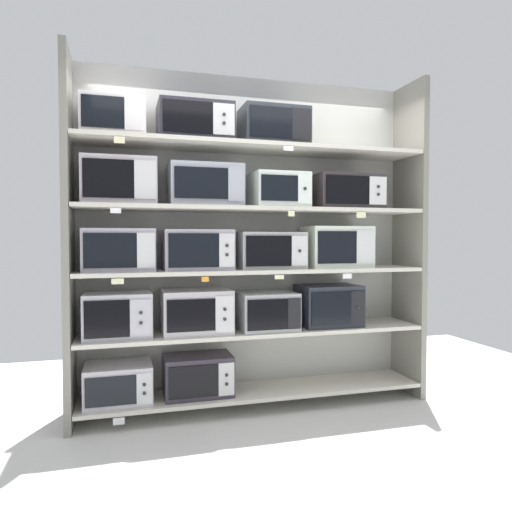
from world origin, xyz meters
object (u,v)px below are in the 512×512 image
(microwave_2, at_px, (118,315))
(microwave_11, at_px, (205,186))
(microwave_14, at_px, (113,118))
(microwave_16, at_px, (274,128))
(microwave_1, at_px, (198,375))
(microwave_6, at_px, (119,250))
(microwave_8, at_px, (269,250))
(microwave_13, at_px, (344,192))
(microwave_9, at_px, (337,247))
(microwave_12, at_px, (277,191))
(microwave_10, at_px, (119,182))
(microwave_3, at_px, (196,311))
(microwave_0, at_px, (118,383))
(microwave_7, at_px, (197,250))
(microwave_4, at_px, (266,310))
(microwave_5, at_px, (328,305))
(microwave_15, at_px, (195,123))

(microwave_2, height_order, microwave_11, microwave_11)
(microwave_14, xyz_separation_m, microwave_16, (1.21, 0.00, 0.01))
(microwave_1, distance_m, microwave_6, 1.12)
(microwave_8, bearing_deg, microwave_13, 0.00)
(microwave_9, bearing_deg, microwave_16, -179.99)
(microwave_6, height_order, microwave_12, microwave_12)
(microwave_2, distance_m, microwave_10, 0.97)
(microwave_3, distance_m, microwave_13, 1.55)
(microwave_0, xyz_separation_m, microwave_11, (0.65, 0.00, 1.46))
(microwave_7, distance_m, microwave_10, 0.75)
(microwave_3, xyz_separation_m, microwave_4, (0.56, -0.00, -0.02))
(microwave_1, xyz_separation_m, microwave_5, (1.08, -0.00, 0.49))
(microwave_8, bearing_deg, microwave_3, 179.96)
(microwave_2, bearing_deg, microwave_6, 0.26)
(microwave_0, distance_m, microwave_11, 1.59)
(microwave_1, distance_m, microwave_5, 1.19)
(microwave_8, distance_m, microwave_15, 1.12)
(microwave_6, relative_size, microwave_13, 0.91)
(microwave_5, distance_m, microwave_11, 1.40)
(microwave_3, bearing_deg, microwave_4, -0.03)
(microwave_10, bearing_deg, microwave_15, -0.01)
(microwave_3, bearing_deg, microwave_0, -179.99)
(microwave_1, relative_size, microwave_5, 1.06)
(microwave_9, bearing_deg, microwave_14, -180.00)
(microwave_1, height_order, microwave_2, microwave_2)
(microwave_15, bearing_deg, microwave_3, 5.61)
(microwave_13, xyz_separation_m, microwave_15, (-1.24, 0.00, 0.48))
(microwave_15, distance_m, microwave_16, 0.62)
(microwave_10, relative_size, microwave_13, 0.94)
(microwave_5, relative_size, microwave_15, 0.89)
(microwave_14, bearing_deg, microwave_13, -0.00)
(microwave_3, bearing_deg, microwave_15, -174.39)
(microwave_8, bearing_deg, microwave_10, 179.99)
(microwave_11, relative_size, microwave_12, 1.24)
(microwave_7, distance_m, microwave_8, 0.57)
(microwave_4, bearing_deg, microwave_6, 180.00)
(microwave_5, xyz_separation_m, microwave_16, (-0.48, 0.00, 1.42))
(microwave_0, height_order, microwave_1, microwave_1)
(microwave_1, height_order, microwave_10, microwave_10)
(microwave_10, bearing_deg, microwave_7, -0.02)
(microwave_10, distance_m, microwave_16, 1.26)
(microwave_4, relative_size, microwave_7, 0.88)
(microwave_9, bearing_deg, microwave_10, -180.00)
(microwave_0, height_order, microwave_6, microwave_6)
(microwave_10, bearing_deg, microwave_1, -0.00)
(microwave_0, xyz_separation_m, microwave_3, (0.57, 0.00, 0.51))
(microwave_16, bearing_deg, microwave_9, 0.01)
(microwave_4, bearing_deg, microwave_3, 179.97)
(microwave_2, distance_m, microwave_6, 0.47)
(microwave_12, height_order, microwave_15, microwave_15)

